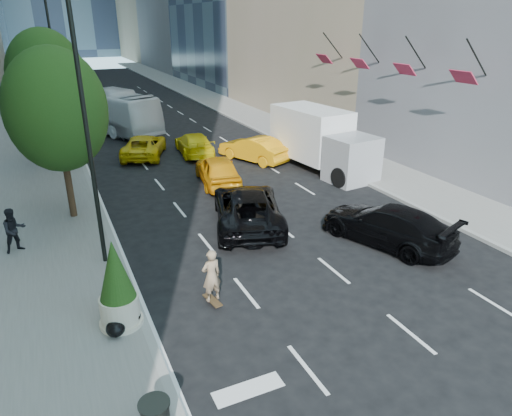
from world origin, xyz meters
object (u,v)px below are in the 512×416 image
black_sedan_lincoln (247,207)px  box_truck (321,140)px  black_sedan_mercedes (387,225)px  city_bus (104,109)px  skateboarder (212,279)px  planter_shrub (117,286)px

black_sedan_lincoln → box_truck: (7.39, 5.75, 0.97)m
black_sedan_lincoln → box_truck: bearing=-123.5°
black_sedan_mercedes → city_bus: size_ratio=0.46×
black_sedan_mercedes → black_sedan_lincoln: bearing=-61.4°
black_sedan_lincoln → box_truck: size_ratio=0.79×
city_bus → box_truck: (10.36, -16.55, 0.11)m
skateboarder → black_sedan_lincoln: bearing=-134.0°
skateboarder → planter_shrub: 2.93m
black_sedan_mercedes → city_bus: bearing=-93.6°
skateboarder → black_sedan_mercedes: 8.00m
skateboarder → black_sedan_lincoln: 6.17m
planter_shrub → city_bus: bearing=82.9°
black_sedan_mercedes → box_truck: (2.96, 9.75, 1.00)m
city_bus → box_truck: box_truck is taller
black_sedan_mercedes → planter_shrub: bearing=-13.2°
city_bus → box_truck: 19.53m
black_sedan_lincoln → planter_shrub: bearing=57.6°
black_sedan_mercedes → box_truck: 10.24m
skateboarder → box_truck: bearing=-144.7°
box_truck → planter_shrub: box_truck is taller
black_sedan_lincoln → skateboarder: bearing=74.1°
black_sedan_mercedes → planter_shrub: size_ratio=2.03×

